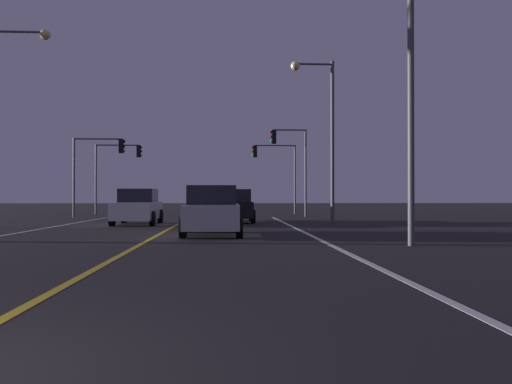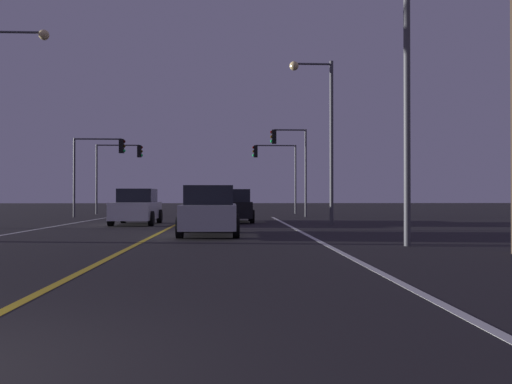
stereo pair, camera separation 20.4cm
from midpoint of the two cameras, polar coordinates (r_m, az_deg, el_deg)
lane_edge_right at (r=15.70m, az=7.30°, el=-5.35°), size 0.16×35.75×0.01m
lane_center_divider at (r=15.68m, az=-12.05°, el=-5.35°), size 0.16×35.75×0.01m
car_oncoming at (r=25.46m, az=-12.69°, el=-1.63°), size 2.02×4.30×1.70m
car_ahead_far at (r=27.00m, az=-2.21°, el=-1.58°), size 2.02×4.30×1.70m
car_lead_same_lane at (r=17.99m, az=-4.76°, el=-2.12°), size 2.02×4.30×1.70m
traffic_light_near_right at (r=34.12m, az=3.86°, el=4.32°), size 2.40×0.36×5.73m
traffic_light_near_left at (r=34.90m, az=-16.58°, el=3.58°), size 3.32×0.36×5.08m
traffic_light_far_right at (r=39.51m, az=2.18°, el=3.26°), size 3.36×0.36×5.25m
traffic_light_far_left at (r=40.24m, az=-14.59°, el=3.19°), size 3.49×0.36×5.22m
street_lamp_right_near at (r=15.10m, az=15.01°, el=15.56°), size 2.03×0.44×8.81m
street_lamp_left_mid at (r=24.45m, az=-25.52°, el=8.91°), size 2.42×0.44×8.39m
street_lamp_right_far at (r=25.18m, az=7.42°, el=7.78°), size 2.10×0.44×7.79m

